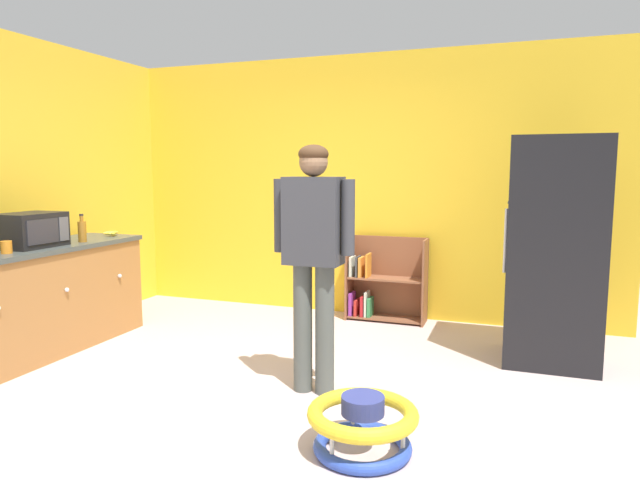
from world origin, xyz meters
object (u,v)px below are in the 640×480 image
kitchen_counter (38,300)px  banana_bunch (113,233)px  refrigerator (554,251)px  baby_walker (363,425)px  amber_bottle (82,231)px  bookshelf (382,284)px  orange_cup (6,247)px  microwave (31,230)px  standing_person (314,247)px

kitchen_counter → banana_bunch: size_ratio=12.37×
kitchen_counter → banana_bunch: 0.96m
refrigerator → banana_bunch: size_ratio=11.24×
kitchen_counter → banana_bunch: bearing=83.4°
kitchen_counter → baby_walker: (3.00, -0.72, -0.29)m
baby_walker → amber_bottle: (-2.83, 1.08, 0.84)m
refrigerator → bookshelf: refrigerator is taller
amber_bottle → orange_cup: (-0.04, -0.73, -0.05)m
kitchen_counter → orange_cup: 0.63m
baby_walker → amber_bottle: 3.15m
kitchen_counter → microwave: (0.01, -0.04, 0.59)m
bookshelf → refrigerator: bearing=-26.7°
baby_walker → refrigerator: bearing=62.2°
kitchen_counter → amber_bottle: amber_bottle is taller
standing_person → baby_walker: (0.54, -0.71, -0.86)m
microwave → banana_bunch: microwave is taller
banana_bunch → microwave: bearing=-95.6°
banana_bunch → standing_person: bearing=-19.6°
microwave → orange_cup: bearing=-71.4°
standing_person → bookshelf: bearing=90.1°
refrigerator → baby_walker: size_ratio=2.95×
orange_cup → banana_bunch: bearing=91.3°
standing_person → microwave: (-2.44, -0.03, 0.03)m
kitchen_counter → bookshelf: 3.17m
bookshelf → standing_person: standing_person is taller
refrigerator → banana_bunch: bearing=-174.4°
orange_cup → refrigerator: bearing=22.2°
refrigerator → banana_bunch: (-3.92, -0.39, 0.04)m
microwave → orange_cup: 0.36m
refrigerator → microwave: 4.20m
baby_walker → orange_cup: 3.00m
microwave → orange_cup: (0.11, -0.33, -0.09)m
refrigerator → microwave: refrigerator is taller
amber_bottle → baby_walker: bearing=-20.8°
baby_walker → microwave: (-2.99, 0.68, 0.88)m
refrigerator → amber_bottle: bearing=-167.5°
refrigerator → bookshelf: (-1.57, 0.79, -0.53)m
bookshelf → amber_bottle: 2.88m
orange_cup → standing_person: bearing=8.8°
kitchen_counter → amber_bottle: 0.68m
banana_bunch → bookshelf: bearing=26.5°
banana_bunch → orange_cup: 1.20m
amber_bottle → orange_cup: 0.74m
banana_bunch → baby_walker: bearing=-28.0°
standing_person → kitchen_counter: bearing=179.7°
bookshelf → banana_bunch: size_ratio=5.37×
kitchen_counter → amber_bottle: bearing=65.4°
baby_walker → banana_bunch: bearing=152.0°
bookshelf → amber_bottle: amber_bottle is taller
bookshelf → standing_person: bearing=-89.9°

